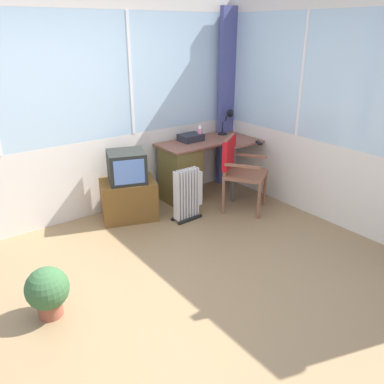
{
  "coord_description": "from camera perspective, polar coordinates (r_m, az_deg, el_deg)",
  "views": [
    {
      "loc": [
        -1.52,
        -2.37,
        2.14
      ],
      "look_at": [
        0.62,
        0.49,
        0.65
      ],
      "focal_mm": 36.8,
      "sensor_mm": 36.0,
      "label": 1
    }
  ],
  "objects": [
    {
      "name": "ground",
      "position": [
        3.56,
        -3.44,
        -15.05
      ],
      "size": [
        5.65,
        4.8,
        0.06
      ],
      "primitive_type": "cube",
      "color": "#91744E"
    },
    {
      "name": "tv_remote",
      "position": [
        5.19,
        9.66,
        7.04
      ],
      "size": [
        0.11,
        0.15,
        0.02
      ],
      "primitive_type": "cube",
      "rotation": [
        0.0,
        0.0,
        -0.49
      ],
      "color": "black",
      "rests_on": "desk"
    },
    {
      "name": "desk_lamp",
      "position": [
        5.56,
        5.44,
        10.62
      ],
      "size": [
        0.23,
        0.2,
        0.36
      ],
      "color": "black",
      "rests_on": "desk"
    },
    {
      "name": "potted_plant",
      "position": [
        3.38,
        -20.21,
        -13.25
      ],
      "size": [
        0.34,
        0.34,
        0.43
      ],
      "color": "#964F3A",
      "rests_on": "ground"
    },
    {
      "name": "east_window_panel",
      "position": [
        4.63,
        21.62,
        9.99
      ],
      "size": [
        0.07,
        3.8,
        2.51
      ],
      "color": "silver",
      "rests_on": "ground"
    },
    {
      "name": "curtain_corner",
      "position": [
        5.68,
        5.15,
        13.07
      ],
      "size": [
        0.29,
        0.07,
        2.41
      ],
      "primitive_type": "cube",
      "rotation": [
        0.0,
        0.0,
        0.01
      ],
      "color": "#4B508E",
      "rests_on": "ground"
    },
    {
      "name": "spray_bottle",
      "position": [
        5.26,
        1.16,
        8.62
      ],
      "size": [
        0.06,
        0.06,
        0.22
      ],
      "color": "pink",
      "rests_on": "desk"
    },
    {
      "name": "wooden_armchair",
      "position": [
        4.91,
        6.44,
        4.09
      ],
      "size": [
        0.67,
        0.67,
        0.93
      ],
      "color": "brown",
      "rests_on": "ground"
    },
    {
      "name": "paper_tray",
      "position": [
        5.24,
        -0.18,
        7.91
      ],
      "size": [
        0.3,
        0.23,
        0.09
      ],
      "primitive_type": "cube",
      "rotation": [
        0.0,
        0.0,
        0.0
      ],
      "color": "#252832",
      "rests_on": "desk"
    },
    {
      "name": "space_heater",
      "position": [
        4.68,
        -0.54,
        -0.29
      ],
      "size": [
        0.39,
        0.18,
        0.63
      ],
      "color": "silver",
      "rests_on": "ground"
    },
    {
      "name": "north_window_panel",
      "position": [
        4.65,
        -17.33,
        10.6
      ],
      "size": [
        4.65,
        0.07,
        2.51
      ],
      "color": "silver",
      "rests_on": "ground"
    },
    {
      "name": "tv_on_stand",
      "position": [
        4.74,
        -9.24,
        0.37
      ],
      "size": [
        0.75,
        0.63,
        0.84
      ],
      "color": "brown",
      "rests_on": "ground"
    },
    {
      "name": "desk",
      "position": [
        5.18,
        -1.25,
        3.09
      ],
      "size": [
        1.28,
        0.76,
        0.76
      ],
      "color": "brown",
      "rests_on": "ground"
    }
  ]
}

